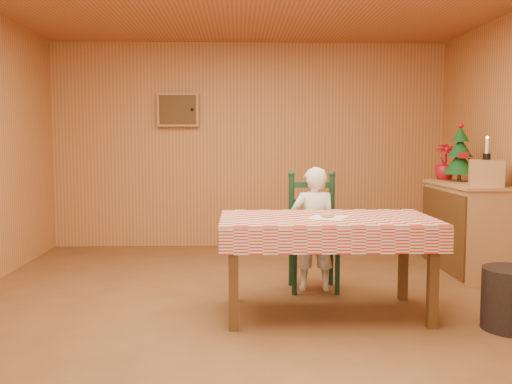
{
  "coord_description": "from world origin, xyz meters",
  "views": [
    {
      "loc": [
        -0.14,
        -4.34,
        1.36
      ],
      "look_at": [
        0.0,
        0.2,
        0.95
      ],
      "focal_mm": 40.0,
      "sensor_mm": 36.0,
      "label": 1
    }
  ],
  "objects_px": {
    "crate": "(486,173)",
    "christmas_tree": "(460,155)",
    "shelf_unit": "(466,228)",
    "seated_child": "(314,229)",
    "dining_table": "(326,227)",
    "ladder_chair": "(313,234)"
  },
  "relations": [
    {
      "from": "crate",
      "to": "christmas_tree",
      "type": "distance_m",
      "value": 0.67
    },
    {
      "from": "shelf_unit",
      "to": "christmas_tree",
      "type": "height_order",
      "value": "christmas_tree"
    },
    {
      "from": "shelf_unit",
      "to": "seated_child",
      "type": "bearing_deg",
      "value": -159.6
    },
    {
      "from": "shelf_unit",
      "to": "christmas_tree",
      "type": "bearing_deg",
      "value": 88.02
    },
    {
      "from": "dining_table",
      "to": "christmas_tree",
      "type": "xyz_separation_m",
      "value": [
        1.66,
        1.59,
        0.52
      ]
    },
    {
      "from": "christmas_tree",
      "to": "seated_child",
      "type": "bearing_deg",
      "value": -152.52
    },
    {
      "from": "seated_child",
      "to": "shelf_unit",
      "type": "height_order",
      "value": "seated_child"
    },
    {
      "from": "shelf_unit",
      "to": "ladder_chair",
      "type": "bearing_deg",
      "value": -161.36
    },
    {
      "from": "christmas_tree",
      "to": "shelf_unit",
      "type": "bearing_deg",
      "value": -91.98
    },
    {
      "from": "ladder_chair",
      "to": "seated_child",
      "type": "relative_size",
      "value": 0.96
    },
    {
      "from": "crate",
      "to": "christmas_tree",
      "type": "bearing_deg",
      "value": 90.0
    },
    {
      "from": "ladder_chair",
      "to": "christmas_tree",
      "type": "height_order",
      "value": "christmas_tree"
    },
    {
      "from": "dining_table",
      "to": "shelf_unit",
      "type": "height_order",
      "value": "shelf_unit"
    },
    {
      "from": "ladder_chair",
      "to": "shelf_unit",
      "type": "xyz_separation_m",
      "value": [
        1.65,
        0.56,
        -0.04
      ]
    },
    {
      "from": "dining_table",
      "to": "shelf_unit",
      "type": "relative_size",
      "value": 1.34
    },
    {
      "from": "seated_child",
      "to": "ladder_chair",
      "type": "bearing_deg",
      "value": -90.0
    },
    {
      "from": "dining_table",
      "to": "ladder_chair",
      "type": "bearing_deg",
      "value": 90.0
    },
    {
      "from": "shelf_unit",
      "to": "dining_table",
      "type": "bearing_deg",
      "value": -140.87
    },
    {
      "from": "dining_table",
      "to": "seated_child",
      "type": "relative_size",
      "value": 1.47
    },
    {
      "from": "ladder_chair",
      "to": "seated_child",
      "type": "distance_m",
      "value": 0.08
    },
    {
      "from": "seated_child",
      "to": "christmas_tree",
      "type": "distance_m",
      "value": 1.98
    },
    {
      "from": "seated_child",
      "to": "crate",
      "type": "height_order",
      "value": "crate"
    }
  ]
}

